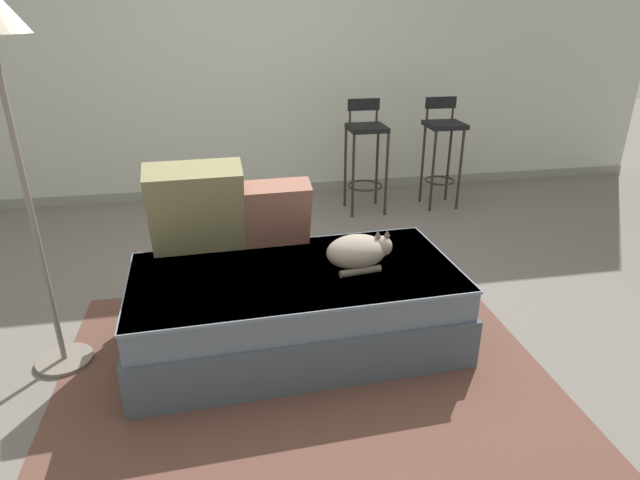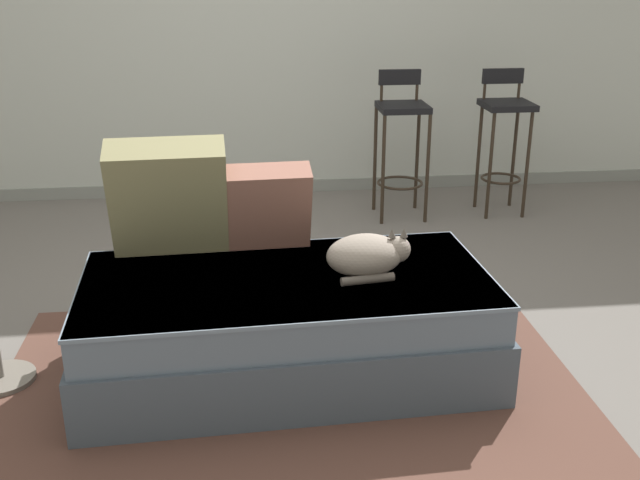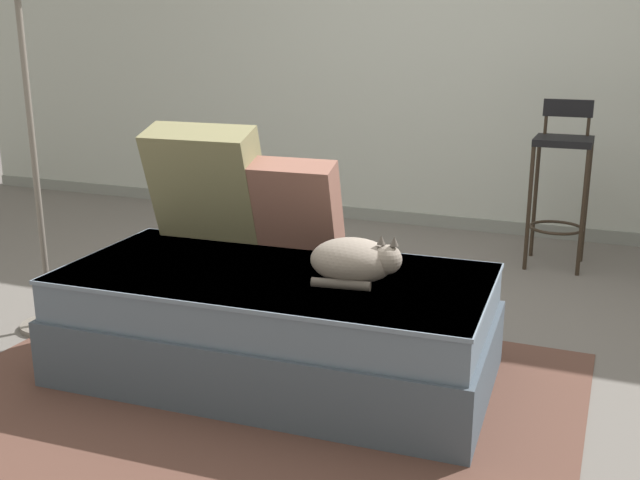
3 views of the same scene
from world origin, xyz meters
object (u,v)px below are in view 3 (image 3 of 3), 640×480
object	(u,v)px
couch	(276,323)
throw_pillow_corner	(206,182)
cat	(355,261)
bar_stool_near_window	(561,169)
throw_pillow_middle	(296,204)

from	to	relation	value
couch	throw_pillow_corner	size ratio (longest dim) A/B	3.31
cat	bar_stool_near_window	xyz separation A→B (m)	(0.57, 1.98, 0.06)
couch	bar_stool_near_window	world-z (taller)	bar_stool_near_window
cat	bar_stool_near_window	bearing A→B (deg)	74.04
throw_pillow_middle	bar_stool_near_window	bearing A→B (deg)	59.76
cat	bar_stool_near_window	size ratio (longest dim) A/B	0.38
throw_pillow_corner	cat	distance (m)	0.90
throw_pillow_corner	couch	bearing A→B (deg)	-32.73
throw_pillow_middle	bar_stool_near_window	xyz separation A→B (m)	(0.96, 1.65, -0.06)
bar_stool_near_window	cat	bearing A→B (deg)	-105.96
throw_pillow_corner	throw_pillow_middle	size ratio (longest dim) A/B	1.33
couch	bar_stool_near_window	xyz separation A→B (m)	(0.90, 1.98, 0.36)
couch	cat	xyz separation A→B (m)	(0.34, -0.01, 0.30)
couch	throw_pillow_corner	world-z (taller)	throw_pillow_corner
throw_pillow_corner	throw_pillow_middle	xyz separation A→B (m)	(0.43, 0.02, -0.06)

